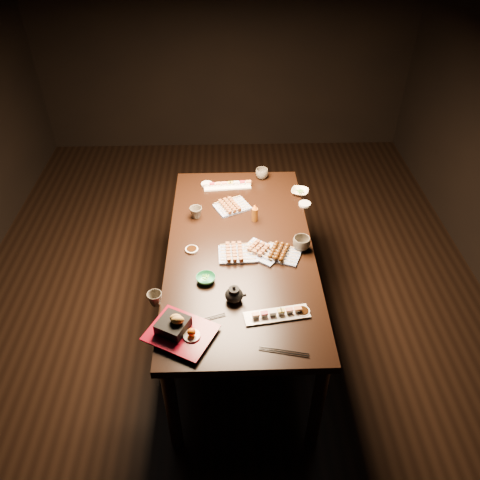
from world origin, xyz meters
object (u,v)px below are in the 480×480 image
Objects in this scene: edamame_bowl_green at (206,279)px; tempura_tray at (180,328)px; teacup_mid_right at (301,243)px; yakitori_plate_right at (262,249)px; teacup_far_right at (262,174)px; edamame_bowl_cream at (300,192)px; dining_table at (240,290)px; teapot at (234,293)px; yakitori_plate_center at (238,252)px; sushi_platter_far at (227,184)px; teacup_far_left at (196,213)px; sushi_platter_near at (277,313)px; condiment_bottle at (255,212)px; yakitori_plate_left at (232,204)px; teacup_near_left at (155,299)px.

tempura_tray reaches higher than edamame_bowl_green.
tempura_tray is at bearing -136.49° from teacup_mid_right.
yakitori_plate_right is 0.88m from teacup_far_right.
edamame_bowl_cream is 1.13× the size of teacup_mid_right.
teacup_far_right reaches higher than dining_table.
teacup_mid_right is 0.91× the size of teapot.
teapot is at bearing -96.76° from yakitori_plate_center.
sushi_platter_far is at bearing -155.94° from teacup_far_right.
teacup_mid_right reaches higher than teacup_far_left.
dining_table is 0.53m from edamame_bowl_green.
sushi_platter_near is 0.85m from condiment_bottle.
yakitori_plate_left is 2.76× the size of teacup_near_left.
tempura_tray is at bearing 75.08° from sushi_platter_far.
teacup_mid_right is 1.13× the size of teacup_far_right.
yakitori_plate_right is 2.10× the size of edamame_bowl_green.
edamame_bowl_green is 1.16× the size of teacup_far_right.
teapot is 0.94× the size of condiment_bottle.
yakitori_plate_right is 0.72m from teacup_near_left.
sushi_platter_near is at bearing -103.22° from edamame_bowl_cream.
teacup_mid_right is at bearing 71.26° from tempura_tray.
teacup_far_right reaches higher than edamame_bowl_cream.
teapot is (-0.50, -1.04, 0.04)m from edamame_bowl_cream.
sushi_platter_far is 2.89× the size of teapot.
condiment_bottle reaches higher than yakitori_plate_right.
tempura_tray reaches higher than yakitori_plate_right.
yakitori_plate_center reaches higher than yakitori_plate_left.
condiment_bottle is at bearing 78.78° from dining_table.
yakitori_plate_right is at bearing -42.82° from teacup_far_left.
sushi_platter_near is at bearing -9.40° from teacup_near_left.
teacup_far_left is at bearing 174.33° from yakitori_plate_right.
teacup_far_left is (0.03, 1.01, -0.02)m from tempura_tray.
condiment_bottle reaches higher than edamame_bowl_cream.
dining_table is 0.59m from yakitori_plate_left.
yakitori_plate_center is 1.84× the size of condiment_bottle.
teacup_far_left is at bearing 121.59° from yakitori_plate_center.
teacup_mid_right is 0.75m from teacup_far_left.
teacup_far_right is at bearing 139.47° from edamame_bowl_cream.
yakitori_plate_left is (-0.04, 0.43, 0.40)m from dining_table.
edamame_bowl_cream is at bearing 101.08° from yakitori_plate_right.
yakitori_plate_center is 0.60m from teacup_near_left.
edamame_bowl_green is 0.22m from teapot.
teapot is (0.24, -0.77, 0.01)m from teacup_far_left.
teacup_far_left is at bearing 140.19° from dining_table.
tempura_tray is (-0.30, -0.61, 0.03)m from yakitori_plate_center.
tempura_tray is at bearing -120.99° from edamame_bowl_cream.
sushi_platter_far is (-0.25, 1.27, -0.00)m from sushi_platter_near.
edamame_bowl_cream is 1.28× the size of teacup_far_right.
teacup_mid_right is 0.86× the size of condiment_bottle.
teapot is (-0.24, -1.26, 0.01)m from teacup_far_right.
yakitori_plate_right is 1.85× the size of condiment_bottle.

